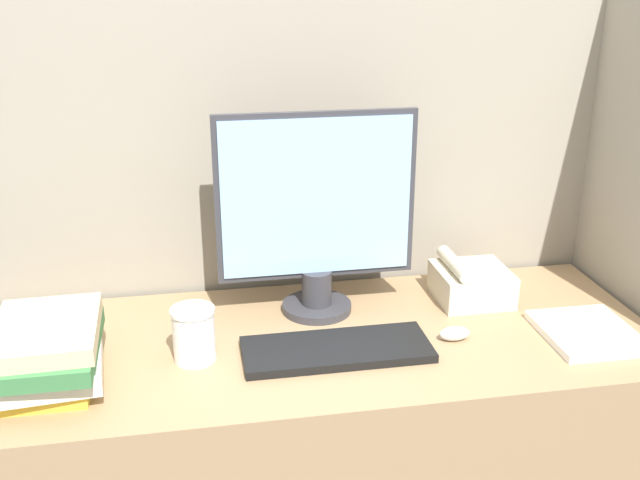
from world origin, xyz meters
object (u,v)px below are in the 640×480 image
monitor (316,217)px  desk_telephone (470,283)px  book_stack (44,354)px  coffee_cup (194,334)px  keyboard (337,349)px  mouse (455,333)px

monitor → desk_telephone: 0.46m
book_stack → coffee_cup: bearing=10.3°
monitor → keyboard: bearing=-88.6°
coffee_cup → monitor: bearing=32.5°
keyboard → book_stack: bearing=-177.7°
book_stack → desk_telephone: size_ratio=1.59×
keyboard → coffee_cup: (-0.32, 0.03, 0.05)m
coffee_cup → book_stack: size_ratio=0.43×
monitor → desk_telephone: bearing=-1.4°
keyboard → book_stack: (-0.63, -0.03, 0.06)m
monitor → coffee_cup: size_ratio=4.07×
keyboard → desk_telephone: desk_telephone is taller
book_stack → desk_telephone: bearing=13.4°
keyboard → book_stack: 0.63m
keyboard → desk_telephone: bearing=28.6°
book_stack → mouse: bearing=2.4°
monitor → mouse: bearing=-36.7°
mouse → keyboard: bearing=-177.5°
keyboard → mouse: 0.29m
keyboard → mouse: bearing=2.5°
keyboard → desk_telephone: 0.46m
keyboard → coffee_cup: bearing=174.5°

